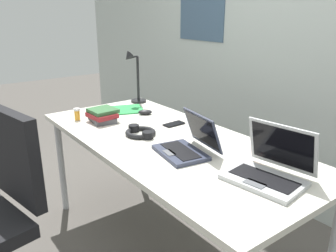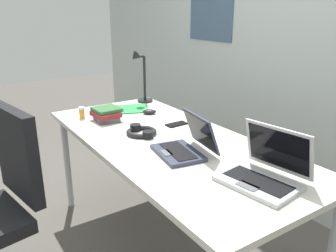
{
  "view_description": "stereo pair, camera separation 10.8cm",
  "coord_description": "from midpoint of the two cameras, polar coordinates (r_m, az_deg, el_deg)",
  "views": [
    {
      "loc": [
        1.45,
        -1.09,
        1.44
      ],
      "look_at": [
        0.0,
        0.0,
        0.82
      ],
      "focal_mm": 36.84,
      "sensor_mm": 36.0,
      "label": 1
    },
    {
      "loc": [
        1.51,
        -1.0,
        1.44
      ],
      "look_at": [
        0.0,
        0.0,
        0.82
      ],
      "focal_mm": 36.84,
      "sensor_mm": 36.0,
      "label": 2
    }
  ],
  "objects": [
    {
      "name": "ground_plane",
      "position": [
        2.31,
        1.43,
        -19.65
      ],
      "size": [
        12.0,
        12.0,
        0.0
      ],
      "primitive_type": "plane",
      "color": "#56514C"
    },
    {
      "name": "wall_back",
      "position": [
        2.61,
        22.62,
        14.44
      ],
      "size": [
        6.0,
        0.13,
        2.6
      ],
      "color": "#B2BCB7",
      "rests_on": "ground_plane"
    },
    {
      "name": "desk",
      "position": [
        1.96,
        1.59,
        -3.8
      ],
      "size": [
        1.8,
        0.8,
        0.74
      ],
      "color": "silver",
      "rests_on": "ground_plane"
    },
    {
      "name": "desk_lamp",
      "position": [
        2.68,
        -3.38,
        8.04
      ],
      "size": [
        0.12,
        0.18,
        0.4
      ],
      "color": "black",
      "rests_on": "desk"
    },
    {
      "name": "laptop_center",
      "position": [
        1.74,
        4.58,
        -3.29
      ],
      "size": [
        0.32,
        0.3,
        0.2
      ],
      "color": "#33384C",
      "rests_on": "desk"
    },
    {
      "name": "laptop_far_corner",
      "position": [
        1.53,
        17.61,
        -7.28
      ],
      "size": [
        0.35,
        0.32,
        0.23
      ],
      "color": "#B7BABC",
      "rests_on": "desk"
    },
    {
      "name": "computer_mouse",
      "position": [
        2.4,
        -1.81,
        2.37
      ],
      "size": [
        0.1,
        0.11,
        0.03
      ],
      "primitive_type": "ellipsoid",
      "rotation": [
        0.0,
        0.0,
        -0.58
      ],
      "color": "black",
      "rests_on": "desk"
    },
    {
      "name": "cell_phone",
      "position": [
        2.18,
        2.83,
        0.29
      ],
      "size": [
        0.07,
        0.14,
        0.01
      ],
      "primitive_type": "cube",
      "rotation": [
        0.0,
        0.0,
        0.04
      ],
      "color": "black",
      "rests_on": "desk"
    },
    {
      "name": "headphones",
      "position": [
        2.02,
        -2.88,
        -0.96
      ],
      "size": [
        0.21,
        0.18,
        0.04
      ],
      "color": "black",
      "rests_on": "desk"
    },
    {
      "name": "pill_bottle",
      "position": [
        2.36,
        -12.81,
        2.18
      ],
      "size": [
        0.04,
        0.04,
        0.08
      ],
      "color": "gold",
      "rests_on": "desk"
    },
    {
      "name": "book_stack",
      "position": [
        2.29,
        -8.87,
        1.93
      ],
      "size": [
        0.22,
        0.18,
        0.08
      ],
      "color": "#4C4C51",
      "rests_on": "desk"
    },
    {
      "name": "paper_folder_mid_desk",
      "position": [
        2.52,
        -5.69,
        2.78
      ],
      "size": [
        0.32,
        0.37,
        0.01
      ],
      "primitive_type": "cube",
      "rotation": [
        0.0,
        0.0,
        -0.36
      ],
      "color": "green",
      "rests_on": "desk"
    },
    {
      "name": "coffee_mug",
      "position": [
        1.83,
        16.68,
        -2.87
      ],
      "size": [
        0.11,
        0.08,
        0.09
      ],
      "color": "#B21E23",
      "rests_on": "desk"
    }
  ]
}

